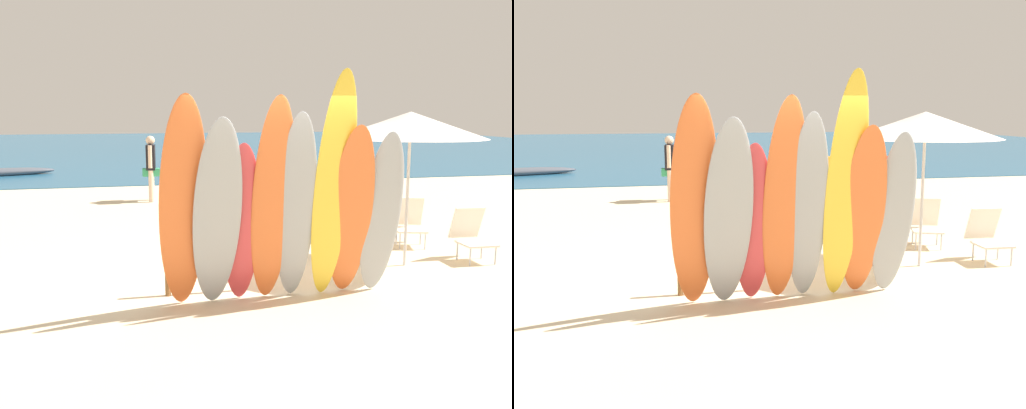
# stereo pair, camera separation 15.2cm
# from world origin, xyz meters

# --- Properties ---
(ground) EXTENTS (60.00, 60.00, 0.00)m
(ground) POSITION_xyz_m (0.00, 14.00, 0.00)
(ground) COLOR beige
(ocean_water) EXTENTS (60.00, 40.00, 0.02)m
(ocean_water) POSITION_xyz_m (0.00, 30.84, 0.01)
(ocean_water) COLOR #235B7F
(ocean_water) RESTS_ON ground
(surfboard_rack) EXTENTS (2.90, 0.07, 0.64)m
(surfboard_rack) POSITION_xyz_m (0.00, 0.00, 0.50)
(surfboard_rack) COLOR brown
(surfboard_rack) RESTS_ON ground
(surfboard_orange_0) EXTENTS (0.60, 0.71, 2.53)m
(surfboard_orange_0) POSITION_xyz_m (-1.23, -0.61, 1.26)
(surfboard_orange_0) COLOR orange
(surfboard_orange_0) RESTS_ON ground
(surfboard_grey_1) EXTENTS (0.63, 0.74, 2.28)m
(surfboard_grey_1) POSITION_xyz_m (-0.84, -0.64, 1.14)
(surfboard_grey_1) COLOR #999EA3
(surfboard_grey_1) RESTS_ON ground
(surfboard_red_2) EXTENTS (0.48, 0.52, 1.98)m
(surfboard_red_2) POSITION_xyz_m (-0.53, -0.49, 0.99)
(surfboard_red_2) COLOR #D13D42
(surfboard_red_2) RESTS_ON ground
(surfboard_orange_3) EXTENTS (0.56, 0.67, 2.52)m
(surfboard_orange_3) POSITION_xyz_m (-0.17, -0.57, 1.26)
(surfboard_orange_3) COLOR orange
(surfboard_orange_3) RESTS_ON ground
(surfboard_grey_4) EXTENTS (0.53, 0.68, 2.34)m
(surfboard_grey_4) POSITION_xyz_m (0.13, -0.56, 1.17)
(surfboard_grey_4) COLOR #999EA3
(surfboard_grey_4) RESTS_ON ground
(surfboard_yellow_5) EXTENTS (0.53, 0.71, 2.81)m
(surfboard_yellow_5) POSITION_xyz_m (0.57, -0.64, 1.40)
(surfboard_yellow_5) COLOR yellow
(surfboard_yellow_5) RESTS_ON ground
(surfboard_orange_6) EXTENTS (0.60, 0.72, 2.18)m
(surfboard_orange_6) POSITION_xyz_m (0.84, -0.58, 1.09)
(surfboard_orange_6) COLOR orange
(surfboard_orange_6) RESTS_ON ground
(surfboard_grey_7) EXTENTS (0.53, 0.56, 2.10)m
(surfboard_grey_7) POSITION_xyz_m (1.25, -0.56, 1.05)
(surfboard_grey_7) COLOR #999EA3
(surfboard_grey_7) RESTS_ON ground
(beachgoer_midbeach) EXTENTS (0.55, 0.27, 1.48)m
(beachgoer_midbeach) POSITION_xyz_m (2.20, 5.47, 0.85)
(beachgoer_midbeach) COLOR beige
(beachgoer_midbeach) RESTS_ON ground
(beachgoer_photographing) EXTENTS (0.63, 0.33, 1.71)m
(beachgoer_photographing) POSITION_xyz_m (2.44, 2.98, 0.98)
(beachgoer_photographing) COLOR brown
(beachgoer_photographing) RESTS_ON ground
(beachgoer_by_water) EXTENTS (0.44, 0.64, 1.69)m
(beachgoer_by_water) POSITION_xyz_m (-1.19, 7.78, 0.97)
(beachgoer_by_water) COLOR beige
(beachgoer_by_water) RESTS_ON ground
(beachgoer_strolling) EXTENTS (0.55, 0.32, 1.53)m
(beachgoer_strolling) POSITION_xyz_m (0.24, 4.20, 0.88)
(beachgoer_strolling) COLOR brown
(beachgoer_strolling) RESTS_ON ground
(beach_chair_red) EXTENTS (0.68, 0.78, 0.83)m
(beach_chair_red) POSITION_xyz_m (2.96, 1.87, 0.43)
(beach_chair_red) COLOR #B7B7BC
(beach_chair_red) RESTS_ON ground
(beach_chair_blue) EXTENTS (0.53, 0.68, 0.83)m
(beach_chair_blue) POSITION_xyz_m (3.41, 0.71, 0.43)
(beach_chair_blue) COLOR #B7B7BC
(beach_chair_blue) RESTS_ON ground
(beach_umbrella) EXTENTS (2.21, 2.21, 2.32)m
(beach_umbrella) POSITION_xyz_m (2.24, 0.64, 2.12)
(beach_umbrella) COLOR silver
(beach_umbrella) RESTS_ON ground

